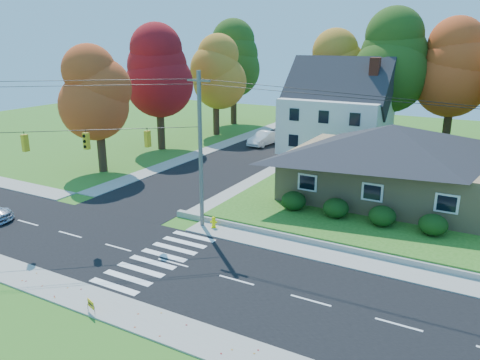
# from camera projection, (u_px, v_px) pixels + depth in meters

# --- Properties ---
(ground) EXTENTS (120.00, 120.00, 0.00)m
(ground) POSITION_uv_depth(u_px,v_px,m) (173.00, 263.00, 25.63)
(ground) COLOR #3D7923
(road_main) EXTENTS (90.00, 8.00, 0.02)m
(road_main) POSITION_uv_depth(u_px,v_px,m) (173.00, 263.00, 25.62)
(road_main) COLOR black
(road_main) RESTS_ON ground
(road_cross) EXTENTS (8.00, 44.00, 0.02)m
(road_cross) POSITION_uv_depth(u_px,v_px,m) (258.00, 151.00, 51.11)
(road_cross) COLOR black
(road_cross) RESTS_ON ground
(sidewalk_north) EXTENTS (90.00, 2.00, 0.08)m
(sidewalk_north) POSITION_uv_depth(u_px,v_px,m) (220.00, 231.00, 29.80)
(sidewalk_north) COLOR #9C9A90
(sidewalk_north) RESTS_ON ground
(sidewalk_south) EXTENTS (90.00, 2.00, 0.08)m
(sidewalk_south) POSITION_uv_depth(u_px,v_px,m) (107.00, 306.00, 21.43)
(sidewalk_south) COLOR #9C9A90
(sidewalk_south) RESTS_ON ground
(lawn) EXTENTS (30.00, 30.00, 0.50)m
(lawn) POSITION_uv_depth(u_px,v_px,m) (465.00, 191.00, 37.11)
(lawn) COLOR #3D7923
(lawn) RESTS_ON ground
(ranch_house) EXTENTS (14.60, 10.60, 5.40)m
(ranch_house) POSITION_uv_depth(u_px,v_px,m) (390.00, 160.00, 34.37)
(ranch_house) COLOR tan
(ranch_house) RESTS_ON lawn
(colonial_house) EXTENTS (10.40, 8.40, 9.60)m
(colonial_house) POSITION_uv_depth(u_px,v_px,m) (337.00, 113.00, 47.73)
(colonial_house) COLOR silver
(colonial_house) RESTS_ON lawn
(hedge_row) EXTENTS (10.70, 1.70, 1.27)m
(hedge_row) POSITION_uv_depth(u_px,v_px,m) (359.00, 212.00, 30.02)
(hedge_row) COLOR #163A10
(hedge_row) RESTS_ON lawn
(traffic_infrastructure) EXTENTS (38.10, 10.66, 10.00)m
(traffic_infrastructure) POSITION_uv_depth(u_px,v_px,m) (182.00, 167.00, 25.34)
(traffic_infrastructure) COLOR #666059
(traffic_infrastructure) RESTS_ON ground
(tree_lot_0) EXTENTS (6.72, 6.72, 12.51)m
(tree_lot_0) POSITION_uv_depth(u_px,v_px,m) (338.00, 71.00, 52.63)
(tree_lot_0) COLOR #3F2A19
(tree_lot_0) RESTS_ON lawn
(tree_lot_1) EXTENTS (7.84, 7.84, 14.60)m
(tree_lot_1) POSITION_uv_depth(u_px,v_px,m) (392.00, 61.00, 48.63)
(tree_lot_1) COLOR #3F2A19
(tree_lot_1) RESTS_ON lawn
(tree_lot_2) EXTENTS (7.28, 7.28, 13.56)m
(tree_lot_2) POSITION_uv_depth(u_px,v_px,m) (454.00, 68.00, 46.87)
(tree_lot_2) COLOR #3F2A19
(tree_lot_2) RESTS_ON lawn
(tree_west_0) EXTENTS (6.16, 6.16, 11.47)m
(tree_west_0) POSITION_uv_depth(u_px,v_px,m) (97.00, 93.00, 41.50)
(tree_west_0) COLOR #3F2A19
(tree_west_0) RESTS_ON ground
(tree_west_1) EXTENTS (7.28, 7.28, 13.56)m
(tree_west_1) POSITION_uv_depth(u_px,v_px,m) (158.00, 72.00, 49.96)
(tree_west_1) COLOR #3F2A19
(tree_west_1) RESTS_ON ground
(tree_west_2) EXTENTS (6.72, 6.72, 12.51)m
(tree_west_2) POSITION_uv_depth(u_px,v_px,m) (216.00, 73.00, 58.06)
(tree_west_2) COLOR #3F2A19
(tree_west_2) RESTS_ON ground
(tree_west_3) EXTENTS (7.84, 7.84, 14.60)m
(tree_west_3) POSITION_uv_depth(u_px,v_px,m) (233.00, 59.00, 65.31)
(tree_west_3) COLOR #3F2A19
(tree_west_3) RESTS_ON ground
(white_car) EXTENTS (2.27, 4.94, 1.57)m
(white_car) POSITION_uv_depth(u_px,v_px,m) (264.00, 138.00, 53.92)
(white_car) COLOR white
(white_car) RESTS_ON road_cross
(fire_hydrant) EXTENTS (0.47, 0.36, 0.81)m
(fire_hydrant) POSITION_uv_depth(u_px,v_px,m) (214.00, 223.00, 30.21)
(fire_hydrant) COLOR #FFF700
(fire_hydrant) RESTS_ON ground
(yard_sign) EXTENTS (0.54, 0.21, 0.70)m
(yard_sign) POSITION_uv_depth(u_px,v_px,m) (91.00, 304.00, 20.71)
(yard_sign) COLOR black
(yard_sign) RESTS_ON ground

